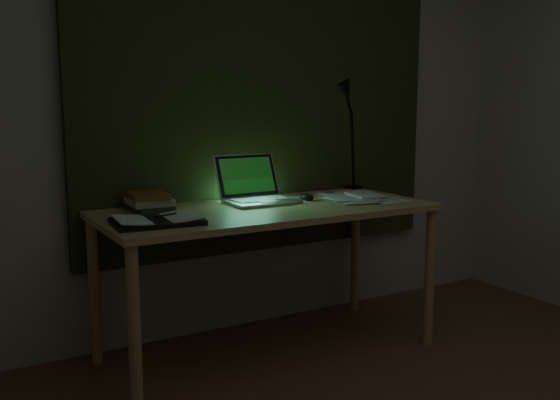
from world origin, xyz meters
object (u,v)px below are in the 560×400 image
(desk_lamp, at_px, (355,139))
(loose_papers, at_px, (355,197))
(desk, at_px, (268,281))
(laptop, at_px, (262,179))
(open_textbook, at_px, (157,220))
(book_stack, at_px, (150,201))

(desk_lamp, bearing_deg, loose_papers, -137.36)
(desk, distance_m, laptop, 0.53)
(laptop, height_order, desk_lamp, desk_lamp)
(laptop, distance_m, open_textbook, 0.71)
(loose_papers, bearing_deg, desk_lamp, 54.28)
(open_textbook, bearing_deg, desk, 16.28)
(open_textbook, height_order, desk_lamp, desk_lamp)
(book_stack, height_order, loose_papers, book_stack)
(loose_papers, bearing_deg, book_stack, 169.07)
(book_stack, height_order, desk_lamp, desk_lamp)
(book_stack, bearing_deg, desk, -22.76)
(desk, xyz_separation_m, loose_papers, (0.55, 0.01, 0.39))
(open_textbook, xyz_separation_m, loose_papers, (1.18, 0.14, -0.01))
(desk, height_order, loose_papers, loose_papers)
(laptop, bearing_deg, desk_lamp, 12.67)
(open_textbook, distance_m, book_stack, 0.36)
(desk, bearing_deg, laptop, 74.66)
(desk, xyz_separation_m, book_stack, (-0.54, 0.22, 0.43))
(laptop, distance_m, desk_lamp, 0.76)
(desk, relative_size, laptop, 4.20)
(laptop, height_order, open_textbook, laptop)
(loose_papers, height_order, desk_lamp, desk_lamp)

